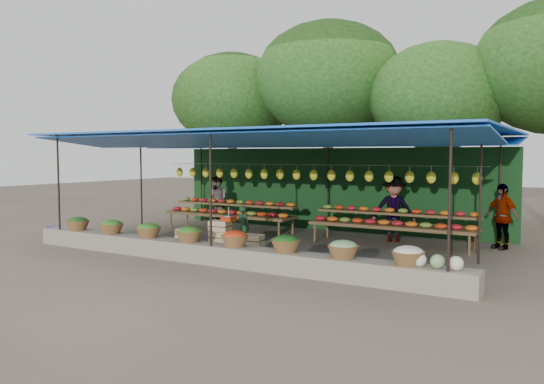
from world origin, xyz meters
The scene contains 16 objects.
ground centered at (0.00, 0.00, 0.00)m, with size 60.00×60.00×0.00m, color brown.
stone_curb centered at (0.00, -2.75, 0.20)m, with size 10.60×0.55×0.40m, color gray.
stall_canopy centered at (0.00, 0.07, 2.68)m, with size 10.80×6.60×2.82m.
produce_baskets centered at (-0.10, -2.75, 0.56)m, with size 8.98×0.58×0.34m.
netting_backdrop centered at (0.00, 3.15, 1.25)m, with size 10.60×0.06×2.50m, color #18431C.
tree_row centered at (0.50, 6.09, 4.70)m, with size 16.51×5.50×7.12m.
fruit_table_left centered at (-2.49, 1.35, 0.61)m, with size 4.21×0.95×0.93m.
fruit_table_right centered at (2.51, 1.35, 0.61)m, with size 4.21×0.95×0.93m.
crate_counter centered at (-0.62, -1.78, 0.31)m, with size 2.39×0.40×0.77m.
weighing_scale centered at (-0.34, -1.78, 0.85)m, with size 0.30×0.30×0.32m.
vendor_seated centered at (-0.54, -0.88, 0.53)m, with size 0.38×0.25×1.05m, color #1B3C1F.
customer_left centered at (-3.51, 2.07, 0.81)m, with size 0.78×0.61×1.61m, color slate.
customer_mid centered at (2.36, 1.89, 0.87)m, with size 1.12×0.64×1.73m, color slate.
customer_right centered at (4.95, 2.19, 0.80)m, with size 0.94×0.39×1.60m, color slate.
blue_crate_front centered at (-3.37, -2.40, 0.14)m, with size 0.47×0.34×0.28m, color navy.
blue_crate_back centered at (-5.85, -2.15, 0.15)m, with size 0.51×0.37×0.31m, color navy.
Camera 1 is at (6.65, -11.66, 2.29)m, focal length 35.00 mm.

